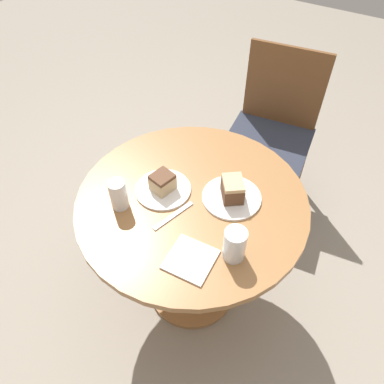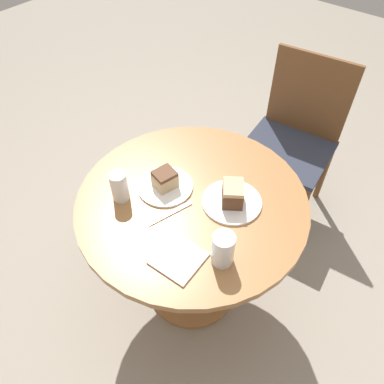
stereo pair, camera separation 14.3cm
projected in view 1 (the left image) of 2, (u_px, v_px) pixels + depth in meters
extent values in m
plane|color=gray|center=(192.00, 288.00, 1.99)|extent=(8.00, 8.00, 0.00)
cylinder|color=#9E6B3D|center=(192.00, 287.00, 1.98)|extent=(0.45, 0.45, 0.03)
cylinder|color=#9E6B3D|center=(192.00, 251.00, 1.72)|extent=(0.11, 0.11, 0.66)
cylinder|color=#9E6B3D|center=(192.00, 201.00, 1.47)|extent=(0.91, 0.91, 0.03)
cylinder|color=brown|center=(219.00, 182.00, 2.22)|extent=(0.04, 0.04, 0.42)
cylinder|color=brown|center=(288.00, 203.00, 2.11)|extent=(0.04, 0.04, 0.42)
cylinder|color=brown|center=(240.00, 143.00, 2.46)|extent=(0.04, 0.04, 0.42)
cylinder|color=brown|center=(303.00, 160.00, 2.35)|extent=(0.04, 0.04, 0.42)
cube|color=#2D3342|center=(267.00, 142.00, 2.12)|extent=(0.51, 0.49, 0.03)
cube|color=brown|center=(284.00, 86.00, 2.07)|extent=(0.44, 0.07, 0.46)
cylinder|color=white|center=(163.00, 189.00, 1.48)|extent=(0.22, 0.22, 0.01)
cylinder|color=white|center=(232.00, 197.00, 1.46)|extent=(0.23, 0.23, 0.01)
cube|color=tan|center=(163.00, 183.00, 1.46)|extent=(0.09, 0.10, 0.06)
cube|color=brown|center=(162.00, 177.00, 1.43)|extent=(0.09, 0.10, 0.01)
cube|color=brown|center=(232.00, 190.00, 1.43)|extent=(0.12, 0.12, 0.07)
cube|color=tan|center=(233.00, 183.00, 1.40)|extent=(0.12, 0.12, 0.02)
cylinder|color=beige|center=(119.00, 199.00, 1.41)|extent=(0.06, 0.06, 0.07)
cylinder|color=white|center=(118.00, 195.00, 1.39)|extent=(0.07, 0.07, 0.13)
cylinder|color=silver|center=(234.00, 247.00, 1.25)|extent=(0.07, 0.07, 0.10)
cylinder|color=white|center=(235.00, 244.00, 1.24)|extent=(0.08, 0.08, 0.13)
cube|color=silver|center=(190.00, 259.00, 1.27)|extent=(0.16, 0.16, 0.01)
cube|color=silver|center=(173.00, 216.00, 1.40)|extent=(0.07, 0.19, 0.00)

